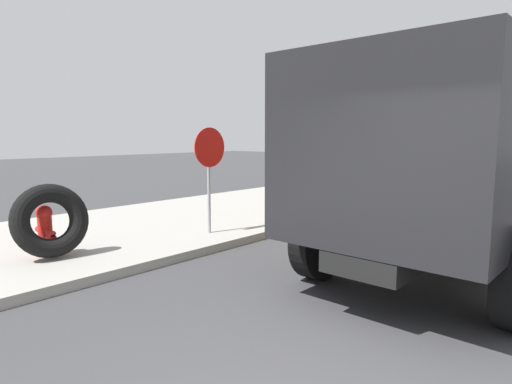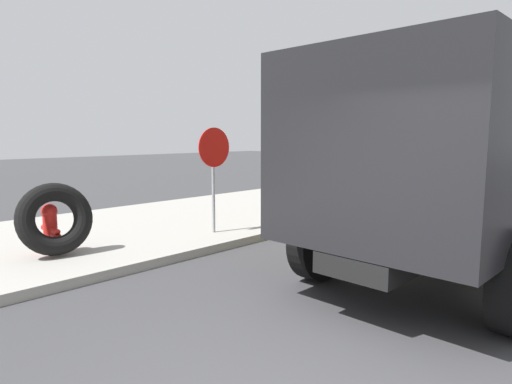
{
  "view_description": "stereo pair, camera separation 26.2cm",
  "coord_description": "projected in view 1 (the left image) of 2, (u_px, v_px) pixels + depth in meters",
  "views": [
    {
      "loc": [
        -2.24,
        -1.5,
        2.05
      ],
      "look_at": [
        2.54,
        2.76,
        1.22
      ],
      "focal_mm": 30.57,
      "sensor_mm": 36.0,
      "label": 1
    },
    {
      "loc": [
        -2.06,
        -1.69,
        2.05
      ],
      "look_at": [
        2.54,
        2.76,
        1.22
      ],
      "focal_mm": 30.57,
      "sensor_mm": 36.0,
      "label": 2
    }
  ],
  "objects": [
    {
      "name": "fire_hydrant",
      "position": [
        45.0,
        229.0,
        6.91
      ],
      "size": [
        0.25,
        0.56,
        0.81
      ],
      "color": "red",
      "rests_on": "sidewalk_curb"
    },
    {
      "name": "loose_tire",
      "position": [
        50.0,
        221.0,
        6.73
      ],
      "size": [
        1.22,
        0.69,
        1.19
      ],
      "primitive_type": "torus",
      "rotation": [
        1.37,
        0.0,
        -0.16
      ],
      "color": "black",
      "rests_on": "sidewalk_curb"
    },
    {
      "name": "stop_sign",
      "position": [
        209.0,
        161.0,
        8.39
      ],
      "size": [
        0.76,
        0.08,
        2.05
      ],
      "color": "gray",
      "rests_on": "sidewalk_curb"
    },
    {
      "name": "dump_truck_yellow",
      "position": [
        463.0,
        164.0,
        6.83
      ],
      "size": [
        7.02,
        2.86,
        3.0
      ],
      "color": "gold",
      "rests_on": "ground"
    }
  ]
}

